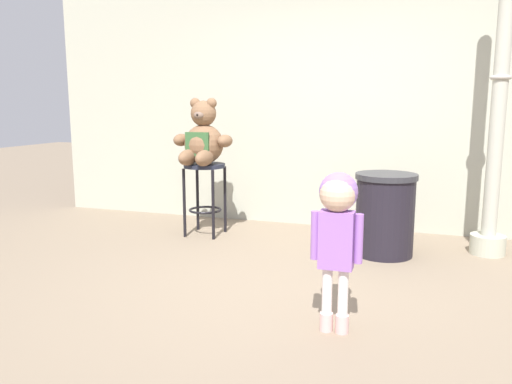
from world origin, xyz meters
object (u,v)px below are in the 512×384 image
(trash_bin, at_px, (385,214))
(lamppost, at_px, (496,136))
(child_walking, at_px, (337,218))
(bar_stool_with_teddy, at_px, (205,183))
(teddy_bear, at_px, (203,140))

(trash_bin, xyz_separation_m, lamppost, (0.91, 0.32, 0.71))
(child_walking, height_order, trash_bin, child_walking)
(bar_stool_with_teddy, distance_m, lamppost, 2.84)
(teddy_bear, relative_size, trash_bin, 0.90)
(teddy_bear, relative_size, child_walking, 0.69)
(teddy_bear, bearing_deg, lamppost, 4.06)
(child_walking, bearing_deg, bar_stool_with_teddy, -30.46)
(lamppost, bearing_deg, trash_bin, -160.45)
(bar_stool_with_teddy, relative_size, child_walking, 0.78)
(child_walking, relative_size, trash_bin, 1.29)
(bar_stool_with_teddy, height_order, trash_bin, bar_stool_with_teddy)
(bar_stool_with_teddy, bearing_deg, lamppost, 3.40)
(bar_stool_with_teddy, distance_m, child_walking, 2.56)
(teddy_bear, height_order, lamppost, lamppost)
(trash_bin, bearing_deg, lamppost, 19.55)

